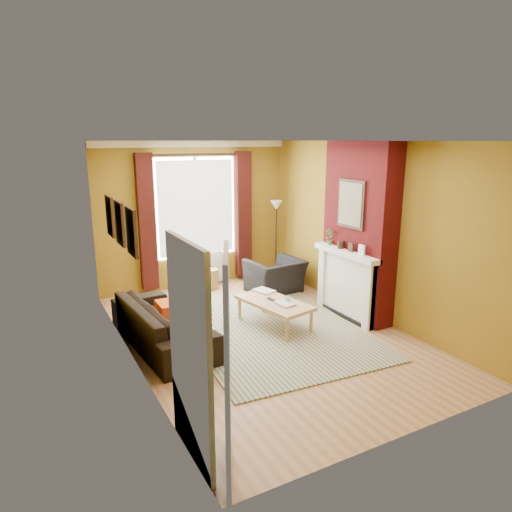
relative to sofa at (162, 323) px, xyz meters
name	(u,v)px	position (x,y,z in m)	size (l,w,h in m)	color
ground	(264,334)	(1.42, -0.39, -0.31)	(5.50, 5.50, 0.00)	#986945
room_walls	(292,236)	(2.06, -0.11, 1.07)	(3.82, 5.54, 2.83)	olive
striped_rug	(270,328)	(1.59, -0.26, -0.30)	(2.73, 3.62, 0.02)	#2F5582
sofa	(162,323)	(0.00, 0.00, 0.00)	(2.14, 0.84, 0.62)	black
armchair	(275,276)	(2.56, 1.23, 0.00)	(0.97, 0.84, 0.63)	black
coffee_table	(274,304)	(1.71, -0.19, 0.06)	(0.85, 1.33, 0.41)	tan
wicker_stool	(211,279)	(1.56, 2.01, -0.12)	(0.34, 0.34, 0.38)	#A07F45
floor_lamp	(276,218)	(2.97, 1.91, 0.98)	(0.25, 0.25, 1.64)	black
book_a	(279,305)	(1.67, -0.41, 0.11)	(0.22, 0.30, 0.03)	#999999
book_b	(259,292)	(1.68, 0.26, 0.11)	(0.24, 0.33, 0.03)	#999999
mug	(288,299)	(1.86, -0.33, 0.14)	(0.10, 0.10, 0.09)	#999999
tv_remote	(272,300)	(1.69, -0.14, 0.11)	(0.07, 0.18, 0.02)	black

